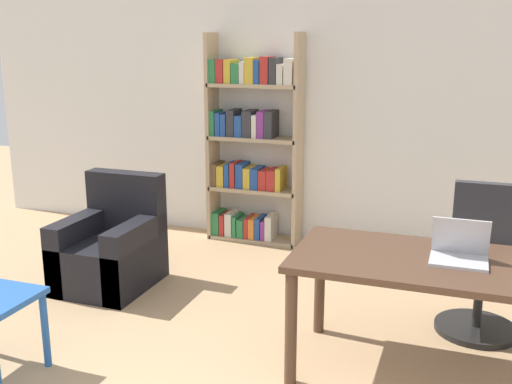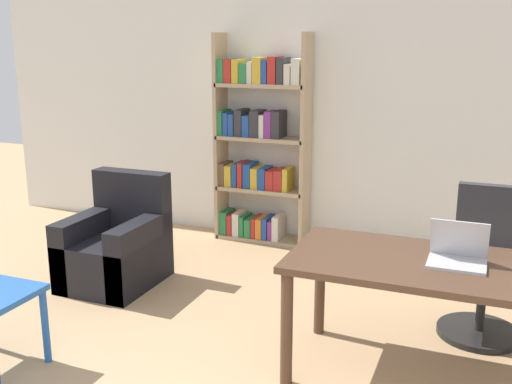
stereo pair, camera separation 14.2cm
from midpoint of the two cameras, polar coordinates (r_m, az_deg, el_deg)
wall_back at (r=5.66m, az=10.66°, el=8.05°), size 8.00×0.06×2.70m
desk at (r=3.54m, az=19.74°, el=-7.93°), size 1.87×0.80×0.73m
laptop at (r=3.52m, az=19.76°, el=-5.63°), size 0.31×0.25×0.24m
office_chair at (r=4.33m, az=21.81°, el=-7.03°), size 0.55×0.55×1.00m
armchair at (r=5.01m, az=-12.35°, el=-5.31°), size 0.67×0.76×0.88m
bookshelf at (r=5.80m, az=0.90°, el=4.32°), size 0.91×0.28×2.01m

